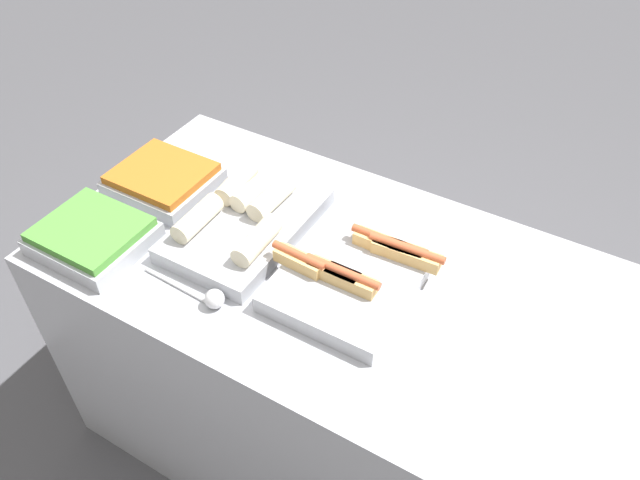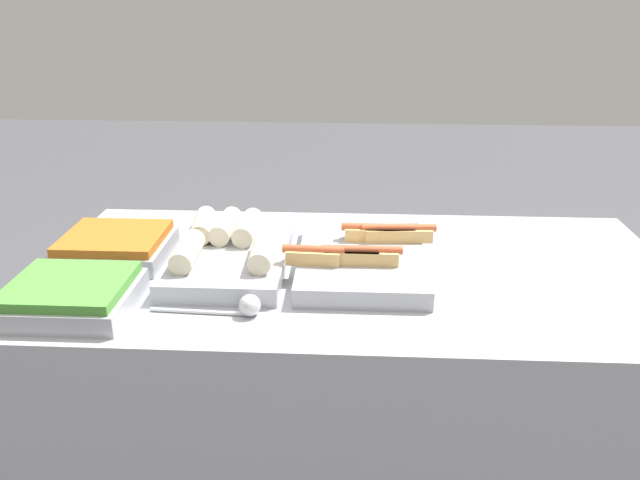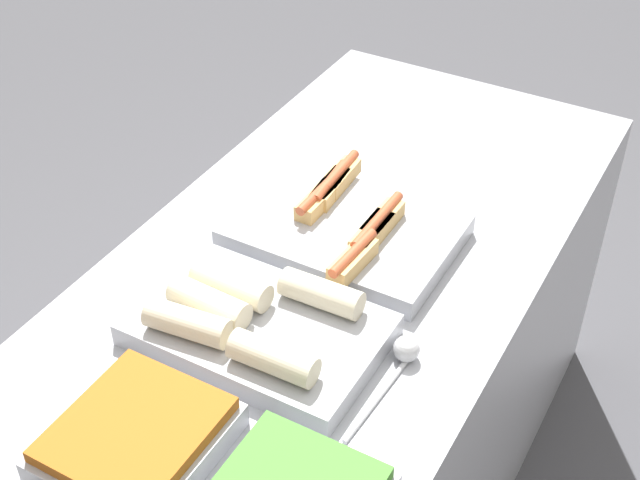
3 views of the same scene
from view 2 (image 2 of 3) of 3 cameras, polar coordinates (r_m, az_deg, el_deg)
The scene contains 6 objects.
counter at distance 1.92m, azimuth 3.07°, elevation -14.52°, with size 1.71×0.85×0.88m.
tray_hotdogs at distance 1.68m, azimuth 3.93°, elevation -1.54°, with size 0.41×0.48×0.10m.
tray_wraps at distance 1.71m, azimuth -8.25°, elevation -1.00°, with size 0.30×0.47×0.11m.
tray_side_front at distance 1.58m, azimuth -21.81°, elevation -4.72°, with size 0.29×0.26×0.07m.
tray_side_back at distance 1.83m, azimuth -18.20°, elevation -0.55°, with size 0.29×0.26×0.07m.
serving_spoon_near at distance 1.46m, azimuth -7.11°, elevation -6.03°, with size 0.26×0.05×0.05m.
Camera 2 is at (-0.02, -1.53, 1.60)m, focal length 35.00 mm.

